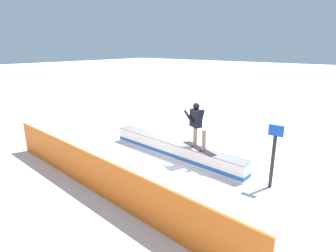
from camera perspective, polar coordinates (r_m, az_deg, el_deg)
name	(u,v)px	position (r m, az deg, el deg)	size (l,w,h in m)	color
ground_plane	(175,156)	(10.00, 1.37, -6.34)	(120.00, 120.00, 0.00)	white
grind_box	(175,150)	(9.90, 1.38, -4.93)	(5.71, 0.87, 0.58)	white
snowboarder	(197,124)	(9.03, 6.02, 0.51)	(1.51, 0.79, 1.50)	#29202D
safety_fence	(97,175)	(7.63, -14.50, -9.84)	(9.43, 0.06, 1.11)	orange
trail_marker	(273,155)	(8.09, 21.03, -5.61)	(0.40, 0.10, 1.83)	#262628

